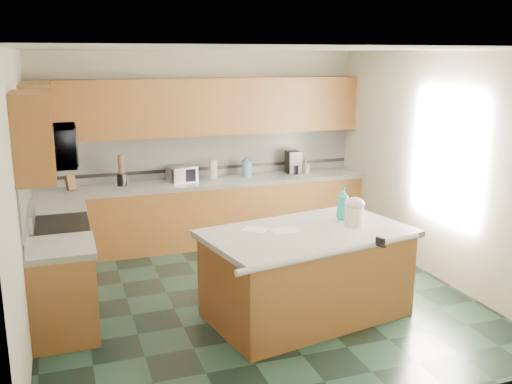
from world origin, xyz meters
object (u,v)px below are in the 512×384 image
island_base (306,276)px  soap_bottle_island (343,203)px  coffee_maker (293,162)px  knife_block (71,183)px  island_top (307,233)px  toaster_oven (182,174)px  treat_jar (354,216)px

island_base → soap_bottle_island: (0.53, 0.25, 0.67)m
island_base → soap_bottle_island: 0.89m
island_base → coffee_maker: size_ratio=5.81×
island_base → coffee_maker: coffee_maker is taller
island_base → knife_block: (-2.18, 2.65, 0.59)m
soap_bottle_island → knife_block: soap_bottle_island is taller
island_base → island_top: bearing=0.0°
island_top → soap_bottle_island: 0.62m
knife_block → toaster_oven: size_ratio=0.52×
treat_jar → coffee_maker: 2.71m
island_base → treat_jar: bearing=-8.9°
soap_bottle_island → toaster_oven: (-1.23, 2.40, -0.07)m
soap_bottle_island → toaster_oven: soap_bottle_island is taller
toaster_oven → island_top: bearing=-90.5°
treat_jar → knife_block: bearing=139.8°
treat_jar → soap_bottle_island: bearing=95.1°
knife_block → treat_jar: bearing=-66.3°
island_base → soap_bottle_island: soap_bottle_island is taller
island_top → coffee_maker: (0.98, 2.68, 0.20)m
island_top → toaster_oven: toaster_oven is taller
treat_jar → soap_bottle_island: size_ratio=0.56×
knife_block → toaster_oven: toaster_oven is taller
island_base → island_top: 0.46m
toaster_oven → coffee_maker: coffee_maker is taller
island_base → treat_jar: treat_jar is taller
coffee_maker → island_top: bearing=-108.8°
soap_bottle_island → knife_block: 3.62m
island_top → toaster_oven: bearing=94.4°
island_top → coffee_maker: 2.86m
island_base → toaster_oven: 2.81m
treat_jar → coffee_maker: (0.45, 2.67, 0.07)m
treat_jar → coffee_maker: bearing=84.4°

